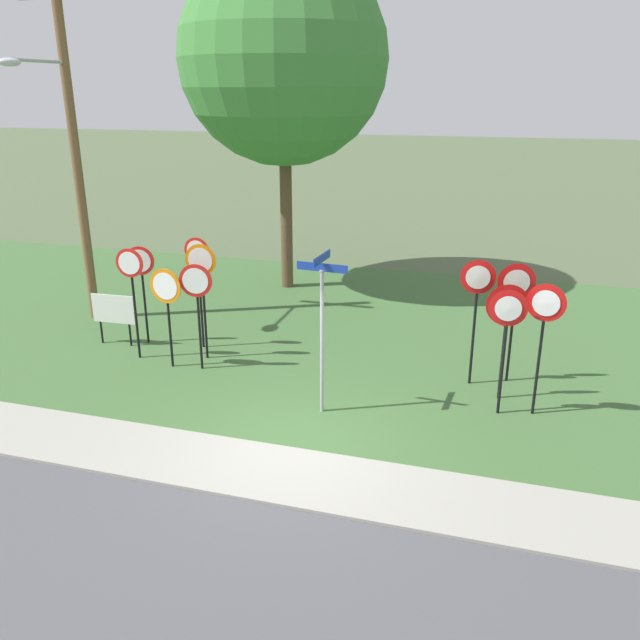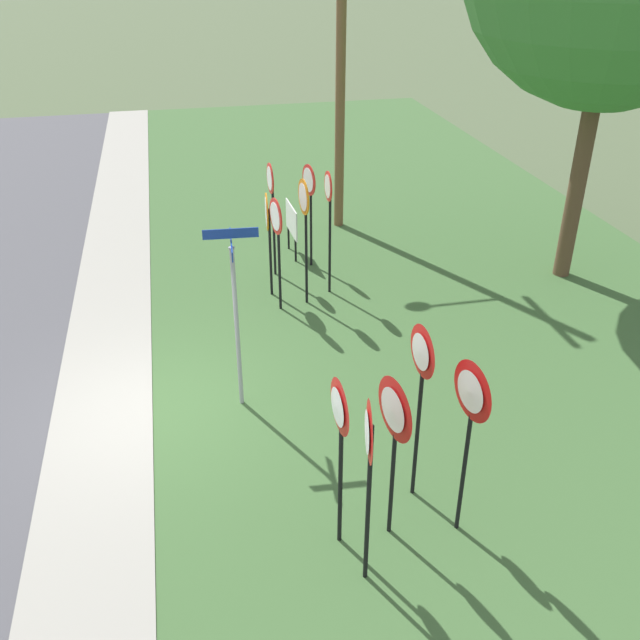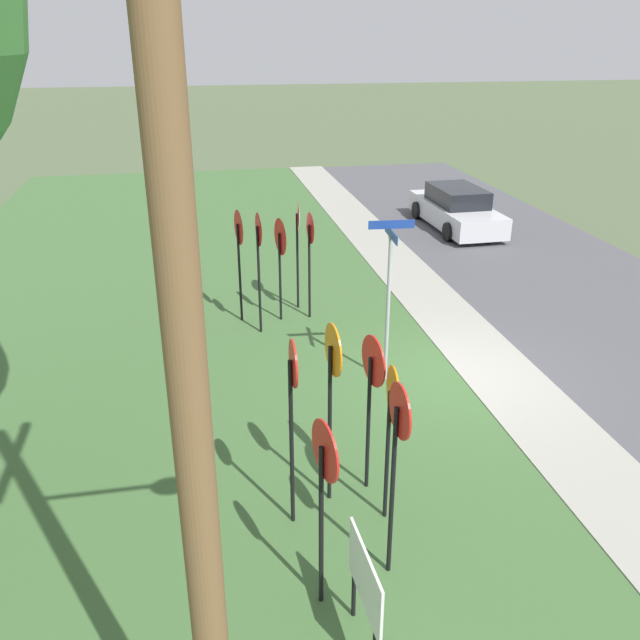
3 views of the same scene
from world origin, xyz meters
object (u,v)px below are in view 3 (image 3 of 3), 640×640
at_px(notice_board, 365,584).
at_px(parked_sedan_distant, 456,209).
at_px(stop_sign_far_left, 397,442).
at_px(yield_sign_center, 259,245).
at_px(yield_sign_far_right, 298,229).
at_px(street_name_post, 389,289).
at_px(yield_sign_near_right, 311,241).
at_px(stop_sign_near_left, 372,381).
at_px(stop_sign_center_tall, 293,398).
at_px(stop_sign_far_center, 324,476).
at_px(utility_pole, 206,288).
at_px(yield_sign_near_left, 239,239).
at_px(yield_sign_far_left, 281,245).
at_px(stop_sign_near_right, 332,376).
at_px(stop_sign_far_right, 392,412).

xyz_separation_m(notice_board, parked_sedan_distant, (15.79, -7.28, -0.23)).
xyz_separation_m(stop_sign_far_left, yield_sign_center, (7.40, 0.74, 0.15)).
bearing_deg(yield_sign_far_right, street_name_post, -155.03).
xyz_separation_m(yield_sign_near_right, notice_board, (-8.99, 1.06, -1.00)).
xyz_separation_m(stop_sign_near_left, stop_sign_center_tall, (-0.53, 1.17, 0.16)).
distance_m(stop_sign_far_left, yield_sign_far_right, 8.66).
xyz_separation_m(yield_sign_center, street_name_post, (-2.63, -2.05, -0.16)).
height_order(stop_sign_far_center, utility_pole, utility_pole).
relative_size(yield_sign_near_right, notice_board, 1.98).
bearing_deg(yield_sign_near_left, stop_sign_center_tall, 170.37).
bearing_deg(yield_sign_far_left, yield_sign_near_left, 70.12).
bearing_deg(yield_sign_far_left, stop_sign_near_left, 172.18).
height_order(yield_sign_near_left, notice_board, yield_sign_near_left).
bearing_deg(stop_sign_near_left, stop_sign_far_center, 142.43).
distance_m(yield_sign_near_left, yield_sign_far_right, 1.48).
distance_m(stop_sign_center_tall, yield_sign_near_left, 7.02).
bearing_deg(stop_sign_far_left, yield_sign_near_left, 4.94).
bearing_deg(yield_sign_center, stop_sign_near_right, 178.04).
xyz_separation_m(stop_sign_center_tall, yield_sign_center, (6.27, -0.27, 0.10)).
xyz_separation_m(stop_sign_center_tall, yield_sign_near_left, (7.02, 0.09, 0.03)).
bearing_deg(stop_sign_near_right, parked_sedan_distant, -32.93).
bearing_deg(yield_sign_near_right, yield_sign_center, 113.20).
height_order(stop_sign_far_left, notice_board, stop_sign_far_left).
height_order(stop_sign_far_left, stop_sign_far_right, stop_sign_far_left).
bearing_deg(notice_board, stop_sign_far_left, -33.85).
bearing_deg(stop_sign_far_right, yield_sign_far_right, 4.87).
distance_m(stop_sign_near_left, yield_sign_far_right, 7.00).
relative_size(stop_sign_near_right, stop_sign_far_right, 1.18).
bearing_deg(notice_board, stop_sign_far_center, 22.07).
distance_m(stop_sign_near_right, stop_sign_far_left, 1.56).
distance_m(stop_sign_far_center, stop_sign_far_right, 1.72).
bearing_deg(yield_sign_far_right, yield_sign_far_left, 152.61).
xyz_separation_m(stop_sign_near_left, yield_sign_far_right, (7.00, -0.14, 0.20)).
distance_m(yield_sign_near_right, street_name_post, 3.36).
xyz_separation_m(stop_sign_near_right, stop_sign_far_right, (-0.53, -0.67, -0.30)).
bearing_deg(yield_sign_near_right, stop_sign_far_center, 166.63).
height_order(stop_sign_center_tall, utility_pole, utility_pole).
relative_size(stop_sign_far_center, parked_sedan_distant, 0.51).
relative_size(stop_sign_far_right, street_name_post, 0.73).
xyz_separation_m(stop_sign_far_center, yield_sign_near_left, (8.45, 0.20, 0.19)).
bearing_deg(yield_sign_near_right, yield_sign_far_left, 86.92).
xyz_separation_m(yield_sign_near_right, yield_sign_far_left, (-0.01, 0.67, -0.06)).
relative_size(stop_sign_near_left, yield_sign_near_right, 0.97).
xyz_separation_m(yield_sign_far_right, street_name_post, (-3.89, -1.01, -0.10)).
relative_size(stop_sign_near_right, street_name_post, 0.86).
height_order(yield_sign_near_right, yield_sign_center, yield_sign_center).
relative_size(stop_sign_far_right, yield_sign_far_right, 0.87).
height_order(stop_sign_near_right, stop_sign_far_left, stop_sign_near_right).
bearing_deg(yield_sign_near_left, yield_sign_far_left, -109.11).
height_order(stop_sign_center_tall, yield_sign_far_left, stop_sign_center_tall).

